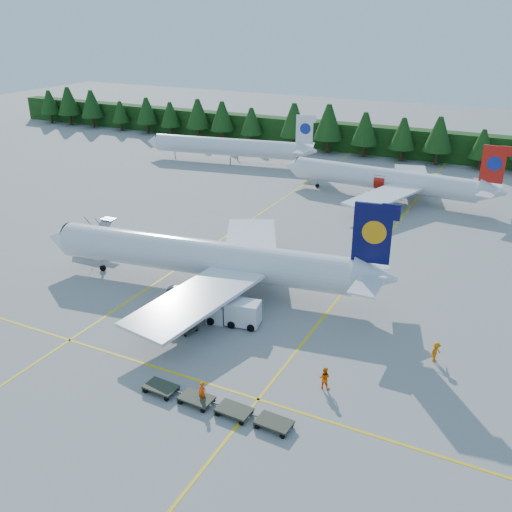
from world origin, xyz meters
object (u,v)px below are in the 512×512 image
at_px(airstairs, 92,249).
at_px(service_truck, 234,312).
at_px(airliner_red, 379,179).
at_px(airliner_navy, 196,257).

relative_size(airstairs, service_truck, 1.03).
xyz_separation_m(airliner_red, service_truck, (-1.34, -47.73, -1.89)).
bearing_deg(airliner_red, airstairs, -119.31).
xyz_separation_m(airliner_navy, airliner_red, (9.30, 41.99, -0.36)).
bearing_deg(airstairs, service_truck, -17.87).
bearing_deg(airliner_red, service_truck, -88.28).
bearing_deg(service_truck, airstairs, 153.88).
bearing_deg(airliner_red, airliner_navy, -99.15).
xyz_separation_m(airliner_navy, airstairs, (-16.62, 1.54, -2.70)).
height_order(airliner_navy, airliner_red, airliner_navy).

